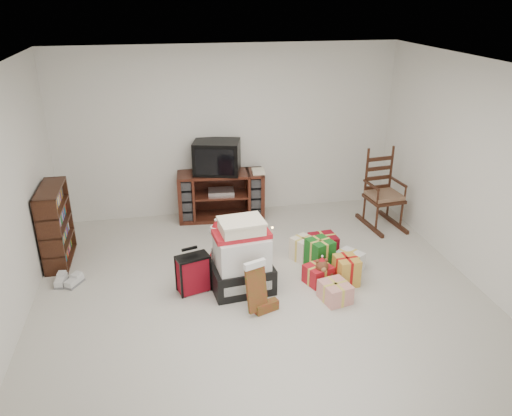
{
  "coord_description": "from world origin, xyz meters",
  "views": [
    {
      "loc": [
        -0.96,
        -4.59,
        3.15
      ],
      "look_at": [
        0.05,
        0.6,
        0.85
      ],
      "focal_mm": 35.0,
      "sensor_mm": 36.0,
      "label": 1
    }
  ],
  "objects_px": {
    "bookshelf": "(56,226)",
    "crt_television": "(217,157)",
    "teddy_bear": "(321,273)",
    "gift_pile": "(242,260)",
    "santa_figurine": "(260,241)",
    "red_suitcase": "(193,274)",
    "gift_cluster": "(329,262)",
    "rocking_chair": "(382,199)",
    "sneaker_pair": "(68,281)",
    "tv_stand": "(221,196)",
    "mrs_claus_figurine": "(217,249)"
  },
  "relations": [
    {
      "from": "bookshelf",
      "to": "crt_television",
      "type": "xyz_separation_m",
      "value": [
        2.13,
        0.91,
        0.48
      ]
    },
    {
      "from": "teddy_bear",
      "to": "crt_television",
      "type": "xyz_separation_m",
      "value": [
        -0.94,
        2.08,
        0.81
      ]
    },
    {
      "from": "teddy_bear",
      "to": "gift_pile",
      "type": "bearing_deg",
      "value": 176.01
    },
    {
      "from": "teddy_bear",
      "to": "santa_figurine",
      "type": "xyz_separation_m",
      "value": [
        -0.56,
        0.79,
        0.07
      ]
    },
    {
      "from": "santa_figurine",
      "to": "bookshelf",
      "type": "bearing_deg",
      "value": 171.46
    },
    {
      "from": "red_suitcase",
      "to": "teddy_bear",
      "type": "distance_m",
      "value": 1.47
    },
    {
      "from": "gift_cluster",
      "to": "rocking_chair",
      "type": "bearing_deg",
      "value": 44.99
    },
    {
      "from": "bookshelf",
      "to": "sneaker_pair",
      "type": "xyz_separation_m",
      "value": [
        0.17,
        -0.62,
        -0.43
      ]
    },
    {
      "from": "santa_figurine",
      "to": "gift_cluster",
      "type": "relative_size",
      "value": 0.46
    },
    {
      "from": "teddy_bear",
      "to": "gift_cluster",
      "type": "distance_m",
      "value": 0.28
    },
    {
      "from": "gift_pile",
      "to": "tv_stand",
      "type": "bearing_deg",
      "value": 83.15
    },
    {
      "from": "bookshelf",
      "to": "santa_figurine",
      "type": "relative_size",
      "value": 1.75
    },
    {
      "from": "red_suitcase",
      "to": "mrs_claus_figurine",
      "type": "bearing_deg",
      "value": 39.45
    },
    {
      "from": "sneaker_pair",
      "to": "gift_cluster",
      "type": "distance_m",
      "value": 3.09
    },
    {
      "from": "bookshelf",
      "to": "santa_figurine",
      "type": "bearing_deg",
      "value": -8.54
    },
    {
      "from": "tv_stand",
      "to": "red_suitcase",
      "type": "relative_size",
      "value": 2.45
    },
    {
      "from": "teddy_bear",
      "to": "gift_cluster",
      "type": "height_order",
      "value": "teddy_bear"
    },
    {
      "from": "teddy_bear",
      "to": "mrs_claus_figurine",
      "type": "height_order",
      "value": "mrs_claus_figurine"
    },
    {
      "from": "gift_pile",
      "to": "santa_figurine",
      "type": "height_order",
      "value": "gift_pile"
    },
    {
      "from": "bookshelf",
      "to": "teddy_bear",
      "type": "bearing_deg",
      "value": -20.86
    },
    {
      "from": "mrs_claus_figurine",
      "to": "gift_pile",
      "type": "bearing_deg",
      "value": -67.91
    },
    {
      "from": "tv_stand",
      "to": "crt_television",
      "type": "relative_size",
      "value": 1.74
    },
    {
      "from": "red_suitcase",
      "to": "teddy_bear",
      "type": "height_order",
      "value": "red_suitcase"
    },
    {
      "from": "gift_cluster",
      "to": "tv_stand",
      "type": "bearing_deg",
      "value": 119.97
    },
    {
      "from": "red_suitcase",
      "to": "sneaker_pair",
      "type": "relative_size",
      "value": 1.56
    },
    {
      "from": "red_suitcase",
      "to": "santa_figurine",
      "type": "xyz_separation_m",
      "value": [
        0.9,
        0.66,
        -0.01
      ]
    },
    {
      "from": "bookshelf",
      "to": "mrs_claus_figurine",
      "type": "relative_size",
      "value": 1.52
    },
    {
      "from": "tv_stand",
      "to": "gift_pile",
      "type": "xyz_separation_m",
      "value": [
        -0.02,
        -2.0,
        0.02
      ]
    },
    {
      "from": "teddy_bear",
      "to": "mrs_claus_figurine",
      "type": "xyz_separation_m",
      "value": [
        -1.14,
        0.61,
        0.1
      ]
    },
    {
      "from": "teddy_bear",
      "to": "crt_television",
      "type": "distance_m",
      "value": 2.42
    },
    {
      "from": "sneaker_pair",
      "to": "mrs_claus_figurine",
      "type": "bearing_deg",
      "value": 18.05
    },
    {
      "from": "tv_stand",
      "to": "crt_television",
      "type": "bearing_deg",
      "value": 167.12
    },
    {
      "from": "crt_television",
      "to": "rocking_chair",
      "type": "bearing_deg",
      "value": -1.62
    },
    {
      "from": "gift_pile",
      "to": "gift_cluster",
      "type": "height_order",
      "value": "gift_pile"
    },
    {
      "from": "tv_stand",
      "to": "rocking_chair",
      "type": "height_order",
      "value": "rocking_chair"
    },
    {
      "from": "mrs_claus_figurine",
      "to": "rocking_chair",
      "type": "bearing_deg",
      "value": 17.74
    },
    {
      "from": "teddy_bear",
      "to": "tv_stand",
      "type": "bearing_deg",
      "value": 113.43
    },
    {
      "from": "santa_figurine",
      "to": "crt_television",
      "type": "height_order",
      "value": "crt_television"
    },
    {
      "from": "rocking_chair",
      "to": "gift_pile",
      "type": "relative_size",
      "value": 1.37
    },
    {
      "from": "tv_stand",
      "to": "red_suitcase",
      "type": "xyz_separation_m",
      "value": [
        -0.57,
        -1.94,
        -0.13
      ]
    },
    {
      "from": "gift_pile",
      "to": "red_suitcase",
      "type": "bearing_deg",
      "value": 166.93
    },
    {
      "from": "red_suitcase",
      "to": "sneaker_pair",
      "type": "bearing_deg",
      "value": 147.22
    },
    {
      "from": "santa_figurine",
      "to": "gift_cluster",
      "type": "distance_m",
      "value": 0.93
    },
    {
      "from": "teddy_bear",
      "to": "santa_figurine",
      "type": "height_order",
      "value": "santa_figurine"
    },
    {
      "from": "tv_stand",
      "to": "mrs_claus_figurine",
      "type": "xyz_separation_m",
      "value": [
        -0.24,
        -1.46,
        -0.11
      ]
    },
    {
      "from": "tv_stand",
      "to": "bookshelf",
      "type": "xyz_separation_m",
      "value": [
        -2.17,
        -0.9,
        0.12
      ]
    },
    {
      "from": "gift_pile",
      "to": "mrs_claus_figurine",
      "type": "bearing_deg",
      "value": 105.86
    },
    {
      "from": "bookshelf",
      "to": "red_suitcase",
      "type": "distance_m",
      "value": 1.93
    },
    {
      "from": "gift_cluster",
      "to": "red_suitcase",
      "type": "bearing_deg",
      "value": -176.83
    },
    {
      "from": "gift_pile",
      "to": "mrs_claus_figurine",
      "type": "distance_m",
      "value": 0.6
    }
  ]
}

